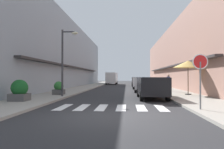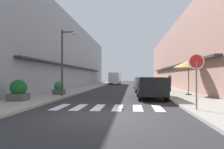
% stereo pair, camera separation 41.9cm
% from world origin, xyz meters
% --- Properties ---
extents(ground_plane, '(109.21, 109.21, 0.00)m').
position_xyz_m(ground_plane, '(0.00, 19.86, 0.00)').
color(ground_plane, '#2B2B2D').
extents(sidewalk_left, '(3.03, 69.50, 0.12)m').
position_xyz_m(sidewalk_left, '(-4.98, 19.86, 0.06)').
color(sidewalk_left, '#9E998E').
rests_on(sidewalk_left, ground_plane).
extents(sidewalk_right, '(3.03, 69.50, 0.12)m').
position_xyz_m(sidewalk_right, '(4.98, 19.86, 0.06)').
color(sidewalk_right, '#9E998E').
rests_on(sidewalk_right, ground_plane).
extents(building_row_left, '(5.50, 46.68, 9.10)m').
position_xyz_m(building_row_left, '(-8.99, 21.34, 4.55)').
color(building_row_left, '#939EA8').
rests_on(building_row_left, ground_plane).
extents(building_row_right, '(5.50, 46.68, 8.25)m').
position_xyz_m(building_row_right, '(8.99, 21.34, 4.12)').
color(building_row_right, '#A87A6B').
rests_on(building_row_right, ground_plane).
extents(crosswalk, '(5.20, 2.20, 0.01)m').
position_xyz_m(crosswalk, '(-0.00, 2.16, 0.01)').
color(crosswalk, silver).
rests_on(crosswalk, ground_plane).
extents(parked_car_near, '(1.84, 4.35, 1.47)m').
position_xyz_m(parked_car_near, '(2.42, 6.42, 0.92)').
color(parked_car_near, black).
rests_on(parked_car_near, ground_plane).
extents(parked_car_mid, '(1.97, 4.57, 1.47)m').
position_xyz_m(parked_car_mid, '(2.42, 13.19, 0.92)').
color(parked_car_mid, silver).
rests_on(parked_car_mid, ground_plane).
extents(parked_car_far, '(1.97, 4.25, 1.47)m').
position_xyz_m(parked_car_far, '(2.42, 18.82, 0.92)').
color(parked_car_far, silver).
rests_on(parked_car_far, ground_plane).
extents(parked_car_distant, '(1.81, 4.00, 1.47)m').
position_xyz_m(parked_car_distant, '(2.42, 24.63, 0.92)').
color(parked_car_distant, black).
rests_on(parked_car_distant, ground_plane).
extents(delivery_van, '(2.13, 5.46, 2.37)m').
position_xyz_m(delivery_van, '(-2.27, 34.31, 1.41)').
color(delivery_van, silver).
rests_on(delivery_van, ground_plane).
extents(round_street_sign, '(0.65, 0.07, 2.34)m').
position_xyz_m(round_street_sign, '(3.84, 1.11, 1.90)').
color(round_street_sign, slate).
rests_on(round_street_sign, sidewalk_right).
extents(street_lamp, '(1.19, 0.28, 4.75)m').
position_xyz_m(street_lamp, '(-3.65, 6.77, 3.07)').
color(street_lamp, '#38383D').
rests_on(street_lamp, sidewalk_left).
extents(cafe_umbrella, '(2.33, 2.33, 2.64)m').
position_xyz_m(cafe_umbrella, '(5.49, 8.74, 2.47)').
color(cafe_umbrella, '#262626').
rests_on(cafe_umbrella, sidewalk_right).
extents(planter_corner, '(0.95, 0.95, 1.22)m').
position_xyz_m(planter_corner, '(-5.39, 3.66, 0.70)').
color(planter_corner, '#4C4C4C').
rests_on(planter_corner, sidewalk_left).
extents(planter_midblock, '(0.81, 0.81, 1.02)m').
position_xyz_m(planter_midblock, '(-4.55, 8.10, 0.59)').
color(planter_midblock, '#4C4C4C').
rests_on(planter_midblock, sidewalk_left).
extents(pedestrian_walking_near, '(0.34, 0.34, 1.62)m').
position_xyz_m(pedestrian_walking_near, '(4.71, 12.43, 0.97)').
color(pedestrian_walking_near, '#282B33').
rests_on(pedestrian_walking_near, sidewalk_right).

